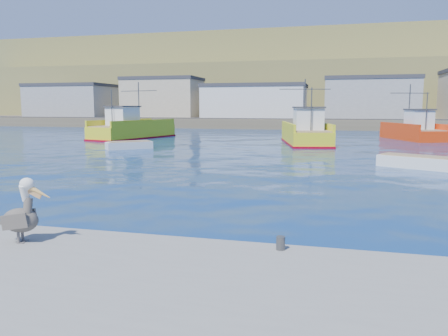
{
  "coord_description": "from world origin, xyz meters",
  "views": [
    {
      "loc": [
        4.04,
        -12.69,
        3.62
      ],
      "look_at": [
        0.11,
        3.0,
        1.35
      ],
      "focal_mm": 35.0,
      "sensor_mm": 36.0,
      "label": 1
    }
  ],
  "objects_px": {
    "trawler_yellow_a": "(132,129)",
    "skiff_mid": "(416,163)",
    "pelican": "(22,215)",
    "skiff_left": "(129,146)",
    "trawler_yellow_b": "(306,134)",
    "boat_orange": "(413,130)"
  },
  "relations": [
    {
      "from": "trawler_yellow_a",
      "to": "skiff_mid",
      "type": "xyz_separation_m",
      "value": [
        27.43,
        -18.45,
        -0.75
      ]
    },
    {
      "from": "pelican",
      "to": "skiff_left",
      "type": "bearing_deg",
      "value": 111.3
    },
    {
      "from": "trawler_yellow_b",
      "to": "skiff_mid",
      "type": "distance_m",
      "value": 17.41
    },
    {
      "from": "trawler_yellow_a",
      "to": "skiff_left",
      "type": "relative_size",
      "value": 3.17
    },
    {
      "from": "trawler_yellow_b",
      "to": "pelican",
      "type": "distance_m",
      "value": 35.42
    },
    {
      "from": "skiff_left",
      "to": "trawler_yellow_b",
      "type": "bearing_deg",
      "value": 31.92
    },
    {
      "from": "pelican",
      "to": "skiff_mid",
      "type": "bearing_deg",
      "value": 58.82
    },
    {
      "from": "skiff_left",
      "to": "skiff_mid",
      "type": "bearing_deg",
      "value": -16.94
    },
    {
      "from": "trawler_yellow_b",
      "to": "skiff_mid",
      "type": "height_order",
      "value": "trawler_yellow_b"
    },
    {
      "from": "pelican",
      "to": "trawler_yellow_b",
      "type": "bearing_deg",
      "value": 83.01
    },
    {
      "from": "skiff_mid",
      "to": "boat_orange",
      "type": "bearing_deg",
      "value": 81.17
    },
    {
      "from": "trawler_yellow_b",
      "to": "skiff_left",
      "type": "bearing_deg",
      "value": -148.08
    },
    {
      "from": "trawler_yellow_a",
      "to": "trawler_yellow_b",
      "type": "bearing_deg",
      "value": -7.79
    },
    {
      "from": "trawler_yellow_b",
      "to": "pelican",
      "type": "xyz_separation_m",
      "value": [
        -4.31,
        -35.16,
        0.14
      ]
    },
    {
      "from": "trawler_yellow_a",
      "to": "skiff_left",
      "type": "distance_m",
      "value": 13.0
    },
    {
      "from": "skiff_left",
      "to": "pelican",
      "type": "bearing_deg",
      "value": -68.7
    },
    {
      "from": "trawler_yellow_b",
      "to": "boat_orange",
      "type": "relative_size",
      "value": 1.21
    },
    {
      "from": "trawler_yellow_b",
      "to": "boat_orange",
      "type": "height_order",
      "value": "trawler_yellow_b"
    },
    {
      "from": "trawler_yellow_b",
      "to": "skiff_mid",
      "type": "relative_size",
      "value": 2.53
    },
    {
      "from": "skiff_mid",
      "to": "pelican",
      "type": "bearing_deg",
      "value": -121.18
    },
    {
      "from": "skiff_mid",
      "to": "trawler_yellow_a",
      "type": "bearing_deg",
      "value": 146.07
    },
    {
      "from": "trawler_yellow_a",
      "to": "skiff_mid",
      "type": "height_order",
      "value": "trawler_yellow_a"
    }
  ]
}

